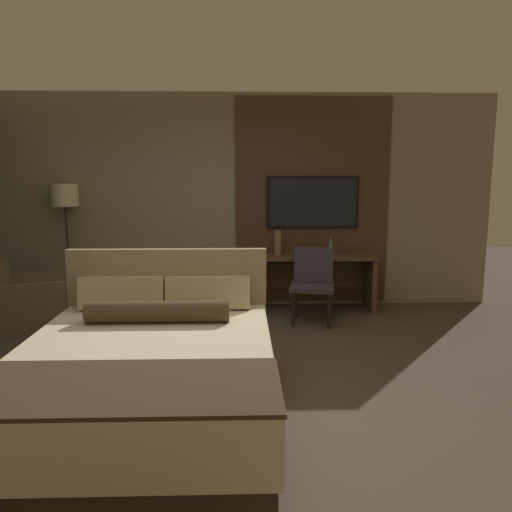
% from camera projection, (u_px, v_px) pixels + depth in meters
% --- Properties ---
extents(ground_plane, '(16.00, 16.00, 0.00)m').
position_uv_depth(ground_plane, '(213.00, 380.00, 4.28)').
color(ground_plane, '#4C3D33').
extents(wall_back_tv_panel, '(7.20, 0.09, 2.80)m').
position_uv_depth(wall_back_tv_panel, '(233.00, 201.00, 6.62)').
color(wall_back_tv_panel, gray).
rests_on(wall_back_tv_panel, ground_plane).
extents(bed, '(1.75, 2.20, 1.10)m').
position_uv_depth(bed, '(149.00, 376.00, 3.50)').
color(bed, '#33281E').
rests_on(bed, ground_plane).
extents(desk, '(1.53, 0.53, 0.72)m').
position_uv_depth(desk, '(314.00, 273.00, 6.50)').
color(desk, brown).
rests_on(desk, ground_plane).
extents(tv, '(1.22, 0.04, 0.69)m').
position_uv_depth(tv, '(313.00, 202.00, 6.58)').
color(tv, black).
extents(desk_chair, '(0.59, 0.59, 0.89)m').
position_uv_depth(desk_chair, '(313.00, 278.00, 5.95)').
color(desk_chair, '#38333D').
rests_on(desk_chair, ground_plane).
extents(armchair_by_window, '(0.95, 0.98, 0.80)m').
position_uv_depth(armchair_by_window, '(29.00, 303.00, 5.79)').
color(armchair_by_window, brown).
rests_on(armchair_by_window, ground_plane).
extents(floor_lamp, '(0.34, 0.34, 1.64)m').
position_uv_depth(floor_lamp, '(65.00, 205.00, 6.31)').
color(floor_lamp, '#282623').
rests_on(floor_lamp, ground_plane).
extents(vase_tall, '(0.09, 0.09, 0.32)m').
position_uv_depth(vase_tall, '(278.00, 243.00, 6.45)').
color(vase_tall, '#846647').
rests_on(vase_tall, desk).
extents(vase_short, '(0.11, 0.11, 0.26)m').
position_uv_depth(vase_short, '(331.00, 246.00, 6.34)').
color(vase_short, '#4C706B').
rests_on(vase_short, desk).
extents(book, '(0.26, 0.22, 0.03)m').
position_uv_depth(book, '(302.00, 254.00, 6.42)').
color(book, navy).
rests_on(book, desk).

